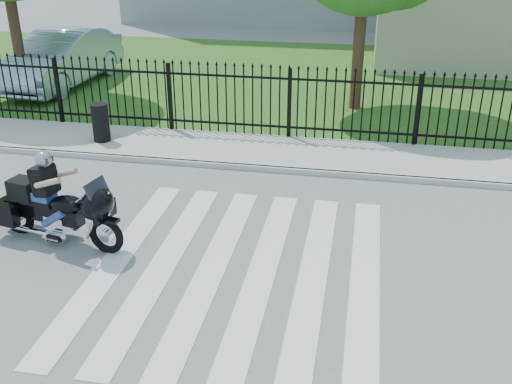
# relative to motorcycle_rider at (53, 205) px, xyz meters

# --- Properties ---
(ground) EXTENTS (120.00, 120.00, 0.00)m
(ground) POSITION_rel_motorcycle_rider_xyz_m (3.22, -0.37, -0.69)
(ground) COLOR slate
(ground) RESTS_ON ground
(crosswalk) EXTENTS (5.00, 5.50, 0.01)m
(crosswalk) POSITION_rel_motorcycle_rider_xyz_m (3.22, -0.37, -0.68)
(crosswalk) COLOR silver
(crosswalk) RESTS_ON ground
(sidewalk) EXTENTS (40.00, 2.00, 0.12)m
(sidewalk) POSITION_rel_motorcycle_rider_xyz_m (3.22, 4.63, -0.63)
(sidewalk) COLOR #ADAAA3
(sidewalk) RESTS_ON ground
(curb) EXTENTS (40.00, 0.12, 0.12)m
(curb) POSITION_rel_motorcycle_rider_xyz_m (3.22, 3.63, -0.63)
(curb) COLOR #ADAAA3
(curb) RESTS_ON ground
(grass_strip) EXTENTS (40.00, 12.00, 0.02)m
(grass_strip) POSITION_rel_motorcycle_rider_xyz_m (3.22, 11.63, -0.68)
(grass_strip) COLOR #2D521C
(grass_strip) RESTS_ON ground
(iron_fence) EXTENTS (26.00, 0.04, 1.80)m
(iron_fence) POSITION_rel_motorcycle_rider_xyz_m (3.22, 5.63, 0.22)
(iron_fence) COLOR black
(iron_fence) RESTS_ON ground
(motorcycle_rider) EXTENTS (2.51, 1.17, 1.68)m
(motorcycle_rider) POSITION_rel_motorcycle_rider_xyz_m (0.00, 0.00, 0.00)
(motorcycle_rider) COLOR black
(motorcycle_rider) RESTS_ON ground
(parked_car) EXTENTS (2.16, 5.31, 1.71)m
(parked_car) POSITION_rel_motorcycle_rider_xyz_m (-4.63, 9.36, 0.19)
(parked_car) COLOR #A0AEC9
(parked_car) RESTS_ON grass_strip
(litter_bin) EXTENTS (0.41, 0.41, 0.91)m
(litter_bin) POSITION_rel_motorcycle_rider_xyz_m (-1.16, 4.50, -0.11)
(litter_bin) COLOR black
(litter_bin) RESTS_ON sidewalk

